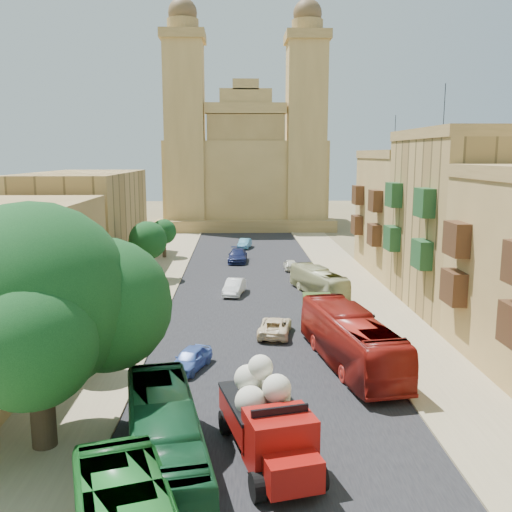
{
  "coord_description": "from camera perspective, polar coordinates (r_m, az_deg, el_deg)",
  "views": [
    {
      "loc": [
        -1.51,
        -18.13,
        11.87
      ],
      "look_at": [
        0.0,
        26.0,
        4.0
      ],
      "focal_mm": 40.0,
      "sensor_mm": 36.0,
      "label": 1
    }
  ],
  "objects": [
    {
      "name": "ground",
      "position": [
        21.72,
        2.56,
        -23.04
      ],
      "size": [
        260.0,
        260.0,
        0.0
      ],
      "primitive_type": "plane",
      "color": "brown"
    },
    {
      "name": "road_surface",
      "position": [
        49.59,
        -0.16,
        -3.74
      ],
      "size": [
        14.0,
        140.0,
        0.01
      ],
      "primitive_type": "cube",
      "color": "black",
      "rests_on": "ground"
    },
    {
      "name": "sidewalk_east",
      "position": [
        50.78,
        10.64,
        -3.58
      ],
      "size": [
        5.0,
        140.0,
        0.01
      ],
      "primitive_type": "cube",
      "color": "#998864",
      "rests_on": "ground"
    },
    {
      "name": "sidewalk_west",
      "position": [
        50.21,
        -11.08,
        -3.76
      ],
      "size": [
        5.0,
        140.0,
        0.01
      ],
      "primitive_type": "cube",
      "color": "#998864",
      "rests_on": "ground"
    },
    {
      "name": "kerb_east",
      "position": [
        50.28,
        7.86,
        -3.57
      ],
      "size": [
        0.25,
        140.0,
        0.12
      ],
      "primitive_type": "cube",
      "color": "#998864",
      "rests_on": "ground"
    },
    {
      "name": "kerb_west",
      "position": [
        49.86,
        -8.24,
        -3.7
      ],
      "size": [
        0.25,
        140.0,
        0.12
      ],
      "primitive_type": "cube",
      "color": "#998864",
      "rests_on": "ground"
    },
    {
      "name": "townhouse_c",
      "position": [
        46.8,
        20.0,
        3.41
      ],
      "size": [
        9.0,
        14.0,
        17.4
      ],
      "color": "tan",
      "rests_on": "ground"
    },
    {
      "name": "townhouse_d",
      "position": [
        60.01,
        15.01,
        4.3
      ],
      "size": [
        9.0,
        14.0,
        15.9
      ],
      "color": "#A3824A",
      "rests_on": "ground"
    },
    {
      "name": "west_wall",
      "position": [
        41.17,
        -17.46,
        -5.83
      ],
      "size": [
        1.0,
        40.0,
        1.8
      ],
      "primitive_type": "cube",
      "color": "#A3824A",
      "rests_on": "ground"
    },
    {
      "name": "west_building_mid",
      "position": [
        64.64,
        -16.76,
        3.58
      ],
      "size": [
        10.0,
        22.0,
        10.0
      ],
      "primitive_type": "cube",
      "color": "tan",
      "rests_on": "ground"
    },
    {
      "name": "church",
      "position": [
        96.78,
        -1.08,
        8.71
      ],
      "size": [
        28.0,
        22.5,
        36.3
      ],
      "color": "#A3824A",
      "rests_on": "ground"
    },
    {
      "name": "ficus_tree",
      "position": [
        24.23,
        -20.99,
        -4.64
      ],
      "size": [
        10.13,
        9.32,
        10.13
      ],
      "color": "#362A1B",
      "rests_on": "ground"
    },
    {
      "name": "street_tree_a",
      "position": [
        32.47,
        -17.13,
        -5.77
      ],
      "size": [
        3.15,
        3.15,
        4.85
      ],
      "color": "#362A1B",
      "rests_on": "ground"
    },
    {
      "name": "street_tree_b",
      "position": [
        43.91,
        -13.07,
        -2.04
      ],
      "size": [
        2.76,
        2.76,
        4.24
      ],
      "color": "#362A1B",
      "rests_on": "ground"
    },
    {
      "name": "street_tree_c",
      "position": [
        55.38,
        -10.76,
        1.53
      ],
      "size": [
        3.67,
        3.67,
        5.64
      ],
      "color": "#362A1B",
      "rests_on": "ground"
    },
    {
      "name": "street_tree_d",
      "position": [
        67.26,
        -9.2,
        2.4
      ],
      "size": [
        2.92,
        2.92,
        4.49
      ],
      "color": "#362A1B",
      "rests_on": "ground"
    },
    {
      "name": "red_truck",
      "position": [
        23.12,
        1.18,
        -15.9
      ],
      "size": [
        4.07,
        7.13,
        3.95
      ],
      "color": "maroon",
      "rests_on": "ground"
    },
    {
      "name": "olive_pickup",
      "position": [
        40.07,
        6.28,
        -5.78
      ],
      "size": [
        2.38,
        4.79,
        1.93
      ],
      "color": "#354E1D",
      "rests_on": "ground"
    },
    {
      "name": "bus_green_north",
      "position": [
        22.2,
        -9.16,
        -17.98
      ],
      "size": [
        4.44,
        10.83,
        2.94
      ],
      "primitive_type": "imported",
      "rotation": [
        0.0,
        0.0,
        0.19
      ],
      "color": "#18562F",
      "rests_on": "ground"
    },
    {
      "name": "bus_red_east",
      "position": [
        32.94,
        9.45,
        -8.25
      ],
      "size": [
        4.42,
        11.61,
        3.16
      ],
      "primitive_type": "imported",
      "rotation": [
        0.0,
        0.0,
        3.3
      ],
      "color": "maroon",
      "rests_on": "ground"
    },
    {
      "name": "bus_cream_east",
      "position": [
        48.99,
        6.28,
        -2.59
      ],
      "size": [
        4.23,
        8.5,
        2.31
      ],
      "primitive_type": "imported",
      "rotation": [
        0.0,
        0.0,
        3.43
      ],
      "color": "#BDBC85",
      "rests_on": "ground"
    },
    {
      "name": "car_blue_a",
      "position": [
        32.58,
        -6.58,
        -10.18
      ],
      "size": [
        2.62,
        3.88,
        1.23
      ],
      "primitive_type": "imported",
      "rotation": [
        0.0,
        0.0,
        -0.36
      ],
      "color": "#476ABD",
      "rests_on": "ground"
    },
    {
      "name": "car_white_a",
      "position": [
        49.02,
        -2.19,
        -3.12
      ],
      "size": [
        2.1,
        4.19,
        1.32
      ],
      "primitive_type": "imported",
      "rotation": [
        0.0,
        0.0,
        -0.18
      ],
      "color": "white",
      "rests_on": "ground"
    },
    {
      "name": "car_cream",
      "position": [
        38.23,
        1.91,
        -7.05
      ],
      "size": [
        2.68,
        4.57,
        1.19
      ],
      "primitive_type": "imported",
      "rotation": [
        0.0,
        0.0,
        2.97
      ],
      "color": "beige",
      "rests_on": "ground"
    },
    {
      "name": "car_dkblue",
      "position": [
        63.73,
        -1.85,
        0.03
      ],
      "size": [
        2.28,
        5.07,
        1.44
      ],
      "primitive_type": "imported",
      "rotation": [
        0.0,
        0.0,
        -0.05
      ],
      "color": "#151D48",
      "rests_on": "ground"
    },
    {
      "name": "car_white_b",
      "position": [
        59.47,
        3.46,
        -0.87
      ],
      "size": [
        1.35,
        3.29,
        1.12
      ],
      "primitive_type": "imported",
      "rotation": [
        0.0,
        0.0,
        3.13
      ],
      "color": "silver",
      "rests_on": "ground"
    },
    {
      "name": "car_blue_b",
      "position": [
        73.2,
        -1.15,
        1.26
      ],
      "size": [
        1.97,
        3.88,
        1.22
      ],
      "primitive_type": "imported",
      "rotation": [
        0.0,
        0.0,
        -0.19
      ],
      "color": "teal",
      "rests_on": "ground"
    },
    {
      "name": "pedestrian_a",
      "position": [
        34.49,
        14.58,
        -9.04
      ],
      "size": [
        0.58,
        0.4,
        1.51
      ],
      "primitive_type": "imported",
      "rotation": [
        0.0,
        0.0,
        3.06
      ],
      "color": "#282629",
      "rests_on": "ground"
    },
    {
      "name": "pedestrian_c",
      "position": [
        38.82,
        11.63,
        -6.77
      ],
      "size": [
        0.54,
        0.93,
        1.49
      ],
      "primitive_type": "imported",
      "rotation": [
        0.0,
        0.0,
        4.49
      ],
      "color": "#343437",
      "rests_on": "ground"
    }
  ]
}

